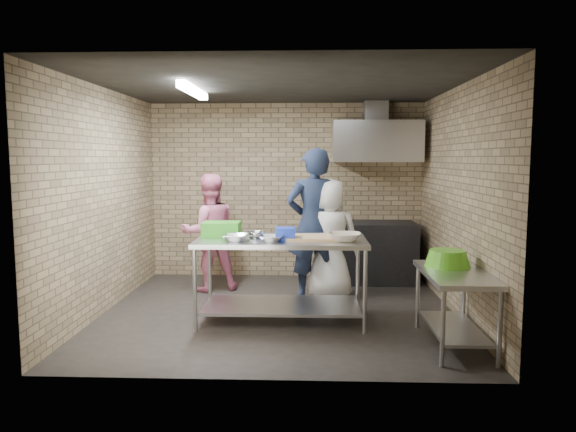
% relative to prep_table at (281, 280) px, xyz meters
% --- Properties ---
extents(floor, '(4.20, 4.20, 0.00)m').
position_rel_prep_table_xyz_m(floor, '(-0.05, 0.35, -0.48)').
color(floor, black).
rests_on(floor, ground).
extents(ceiling, '(4.20, 4.20, 0.00)m').
position_rel_prep_table_xyz_m(ceiling, '(-0.05, 0.35, 2.22)').
color(ceiling, black).
rests_on(ceiling, ground).
extents(back_wall, '(4.20, 0.06, 2.70)m').
position_rel_prep_table_xyz_m(back_wall, '(-0.05, 2.35, 0.87)').
color(back_wall, '#9F8863').
rests_on(back_wall, ground).
extents(front_wall, '(4.20, 0.06, 2.70)m').
position_rel_prep_table_xyz_m(front_wall, '(-0.05, -1.65, 0.87)').
color(front_wall, '#9F8863').
rests_on(front_wall, ground).
extents(left_wall, '(0.06, 4.00, 2.70)m').
position_rel_prep_table_xyz_m(left_wall, '(-2.15, 0.35, 0.87)').
color(left_wall, '#9F8863').
rests_on(left_wall, ground).
extents(right_wall, '(0.06, 4.00, 2.70)m').
position_rel_prep_table_xyz_m(right_wall, '(2.05, 0.35, 0.87)').
color(right_wall, '#9F8863').
rests_on(right_wall, ground).
extents(prep_table, '(1.91, 0.95, 0.95)m').
position_rel_prep_table_xyz_m(prep_table, '(0.00, 0.00, 0.00)').
color(prep_table, '#B9BCC0').
rests_on(prep_table, floor).
extents(side_counter, '(0.60, 1.20, 0.75)m').
position_rel_prep_table_xyz_m(side_counter, '(1.75, -0.75, -0.10)').
color(side_counter, silver).
rests_on(side_counter, floor).
extents(stove, '(1.20, 0.70, 0.90)m').
position_rel_prep_table_xyz_m(stove, '(1.30, 2.00, -0.03)').
color(stove, black).
rests_on(stove, floor).
extents(range_hood, '(1.30, 0.60, 0.60)m').
position_rel_prep_table_xyz_m(range_hood, '(1.30, 2.05, 1.62)').
color(range_hood, silver).
rests_on(range_hood, back_wall).
extents(hood_duct, '(0.35, 0.30, 0.30)m').
position_rel_prep_table_xyz_m(hood_duct, '(1.30, 2.20, 2.07)').
color(hood_duct, '#A5A8AD').
rests_on(hood_duct, back_wall).
extents(wall_shelf, '(0.80, 0.20, 0.04)m').
position_rel_prep_table_xyz_m(wall_shelf, '(1.60, 2.24, 1.44)').
color(wall_shelf, '#3F2B19').
rests_on(wall_shelf, back_wall).
extents(fluorescent_fixture, '(0.10, 1.25, 0.08)m').
position_rel_prep_table_xyz_m(fluorescent_fixture, '(-1.05, 0.35, 2.16)').
color(fluorescent_fixture, white).
rests_on(fluorescent_fixture, ceiling).
extents(green_crate, '(0.42, 0.32, 0.17)m').
position_rel_prep_table_xyz_m(green_crate, '(-0.70, 0.12, 0.56)').
color(green_crate, green).
rests_on(green_crate, prep_table).
extents(blue_tub, '(0.21, 0.21, 0.14)m').
position_rel_prep_table_xyz_m(blue_tub, '(0.05, -0.10, 0.55)').
color(blue_tub, blue).
rests_on(blue_tub, prep_table).
extents(cutting_board, '(0.58, 0.45, 0.03)m').
position_rel_prep_table_xyz_m(cutting_board, '(0.35, -0.02, 0.49)').
color(cutting_board, '#DAAE7D').
rests_on(cutting_board, prep_table).
extents(mixing_bowl_a, '(0.31, 0.31, 0.07)m').
position_rel_prep_table_xyz_m(mixing_bowl_a, '(-0.50, -0.20, 0.51)').
color(mixing_bowl_a, silver).
rests_on(mixing_bowl_a, prep_table).
extents(mixing_bowl_b, '(0.24, 0.24, 0.07)m').
position_rel_prep_table_xyz_m(mixing_bowl_b, '(-0.30, 0.05, 0.51)').
color(mixing_bowl_b, silver).
rests_on(mixing_bowl_b, prep_table).
extents(mixing_bowl_c, '(0.29, 0.29, 0.07)m').
position_rel_prep_table_xyz_m(mixing_bowl_c, '(-0.10, -0.22, 0.51)').
color(mixing_bowl_c, '#B9BBC1').
rests_on(mixing_bowl_c, prep_table).
extents(ceramic_bowl, '(0.38, 0.38, 0.09)m').
position_rel_prep_table_xyz_m(ceramic_bowl, '(0.70, -0.15, 0.52)').
color(ceramic_bowl, beige).
rests_on(ceramic_bowl, prep_table).
extents(green_basin, '(0.46, 0.46, 0.17)m').
position_rel_prep_table_xyz_m(green_basin, '(1.73, -0.50, 0.36)').
color(green_basin, '#59C626').
rests_on(green_basin, side_counter).
extents(bottle_red, '(0.07, 0.07, 0.18)m').
position_rel_prep_table_xyz_m(bottle_red, '(1.35, 2.24, 1.55)').
color(bottle_red, '#B22619').
rests_on(bottle_red, wall_shelf).
extents(bottle_green, '(0.06, 0.06, 0.15)m').
position_rel_prep_table_xyz_m(bottle_green, '(1.75, 2.24, 1.54)').
color(bottle_green, green).
rests_on(bottle_green, wall_shelf).
extents(man_navy, '(0.82, 0.63, 1.99)m').
position_rel_prep_table_xyz_m(man_navy, '(0.37, 1.00, 0.52)').
color(man_navy, black).
rests_on(man_navy, floor).
extents(woman_pink, '(0.97, 0.88, 1.64)m').
position_rel_prep_table_xyz_m(woman_pink, '(-1.09, 1.40, 0.34)').
color(woman_pink, pink).
rests_on(woman_pink, floor).
extents(woman_white, '(0.82, 0.58, 1.60)m').
position_rel_prep_table_xyz_m(woman_white, '(0.59, 1.03, 0.32)').
color(woman_white, white).
rests_on(woman_white, floor).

